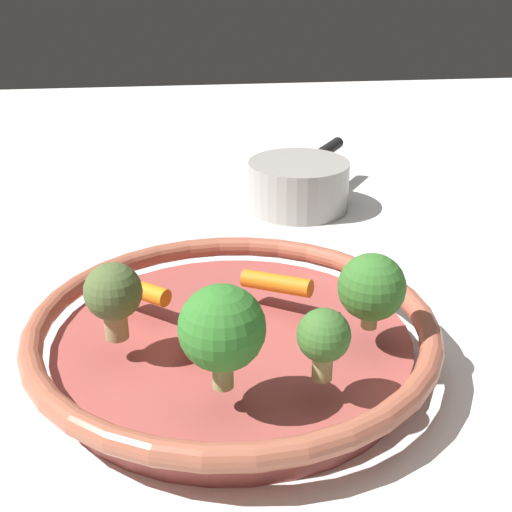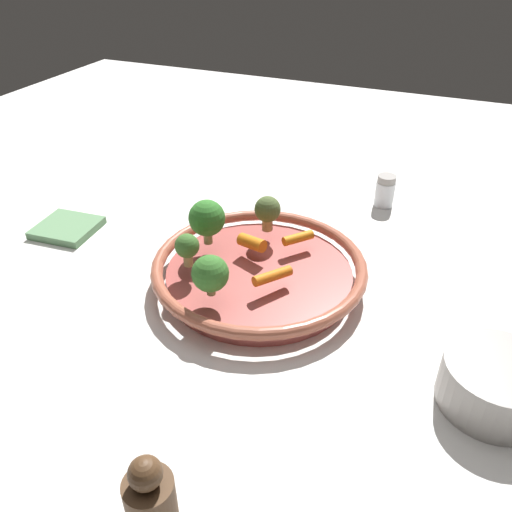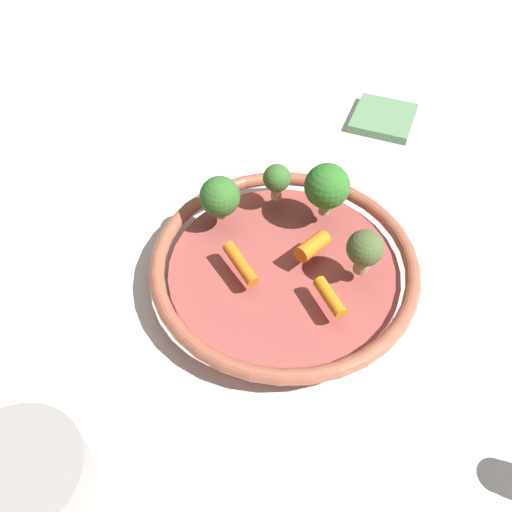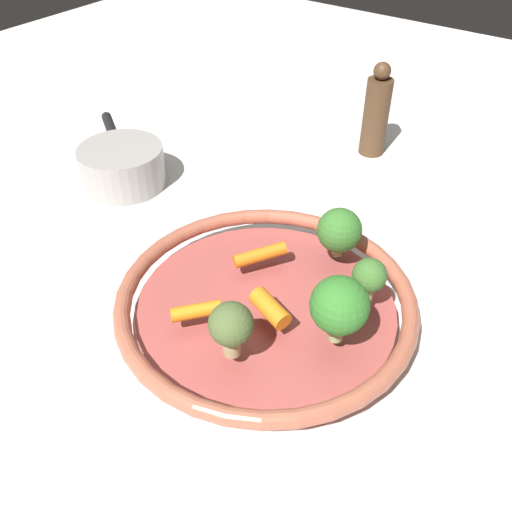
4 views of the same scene
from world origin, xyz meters
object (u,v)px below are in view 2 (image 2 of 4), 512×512
Objects in this scene: broccoli_floret_small at (267,210)px; dish_towel at (67,228)px; serving_bowl at (259,271)px; baby_carrot_right at (272,276)px; broccoli_floret_edge at (210,274)px; baby_carrot_near_rim at (298,238)px; saucepan at (496,385)px; broccoli_floret_large at (207,218)px; broccoli_floret_mid at (187,247)px; salt_shaker at (385,191)px; baby_carrot_back at (252,243)px.

broccoli_floret_small is 0.58× the size of dish_towel.
serving_bowl is at bearing -75.89° from broccoli_floret_small.
serving_bowl is 5.48× the size of broccoli_floret_small.
broccoli_floret_edge reaches higher than baby_carrot_right.
baby_carrot_near_rim is at bearing 90.04° from baby_carrot_right.
broccoli_floret_small is 0.34× the size of saucepan.
broccoli_floret_large is 0.47m from saucepan.
serving_bowl is 0.39m from dish_towel.
broccoli_floret_small reaches higher than serving_bowl.
broccoli_floret_mid is 0.16m from broccoli_floret_small.
serving_bowl is 0.12m from broccoli_floret_edge.
broccoli_floret_mid is 0.87× the size of broccoli_floret_small.
baby_carrot_right is 0.60× the size of dish_towel.
baby_carrot_near_rim is (0.04, 0.07, 0.03)m from serving_bowl.
salt_shaker is 0.50m from saucepan.
dish_towel is at bearing -147.71° from salt_shaker.
dish_towel is at bearing -177.75° from baby_carrot_back.
saucepan is (0.37, -0.14, -0.02)m from baby_carrot_back.
baby_carrot_right reaches higher than dish_towel.
broccoli_floret_large reaches higher than serving_bowl.
baby_carrot_back is 0.08m from broccoli_floret_large.
broccoli_floret_large is at bearing 171.45° from serving_bowl.
baby_carrot_back is 0.63× the size of broccoli_floret_large.
broccoli_floret_large is 0.41× the size of saucepan.
salt_shaker reaches higher than baby_carrot_right.
serving_bowl is 0.12m from broccoli_floret_mid.
salt_shaker is (0.15, 0.25, -0.05)m from broccoli_floret_small.
baby_carrot_right is 1.34× the size of baby_carrot_back.
salt_shaker is at bearing 70.34° from broccoli_floret_edge.
broccoli_floret_small is (-0.02, 0.09, 0.06)m from serving_bowl.
salt_shaker is 0.62× the size of dish_towel.
dish_towel is (-0.29, 0.07, -0.07)m from broccoli_floret_mid.
saucepan is at bearing -31.11° from baby_carrot_near_rim.
baby_carrot_near_rim is at bearing -108.88° from salt_shaker.
broccoli_floret_edge is 0.38m from dish_towel.
baby_carrot_back is 0.77× the size of broccoli_floret_edge.
baby_carrot_right is 0.13m from broccoli_floret_mid.
broccoli_floret_edge reaches higher than dish_towel.
baby_carrot_back is 0.13m from broccoli_floret_edge.
broccoli_floret_edge is 0.34× the size of saucepan.
broccoli_floret_mid is 0.29× the size of saucepan.
saucepan is (0.35, -0.11, 0.01)m from serving_bowl.
broccoli_floret_edge is at bearing -18.01° from dish_towel.
baby_carrot_right is at bearing -47.79° from baby_carrot_back.
saucepan is (0.44, -0.13, -0.06)m from broccoli_floret_large.
broccoli_floret_edge is at bearing -105.83° from serving_bowl.
baby_carrot_near_rim is 0.43m from dish_towel.
broccoli_floret_small is (-0.06, 0.13, 0.03)m from baby_carrot_right.
broccoli_floret_large reaches higher than baby_carrot_near_rim.
baby_carrot_right is 1.03× the size of broccoli_floret_small.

